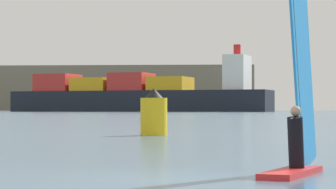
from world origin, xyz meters
name	(u,v)px	position (x,y,z in m)	size (l,w,h in m)	color
ground_plane	(160,178)	(0.00, 0.00, 0.00)	(4000.00, 4000.00, 0.00)	#476B84
windsurfer	(297,124)	(2.96, 0.76, 1.04)	(2.02, 3.12, 4.45)	red
cargo_ship	(138,95)	(29.54, 443.08, 9.83)	(151.16, 89.16, 37.53)	black
channel_buoy	(154,114)	(2.11, 25.39, 1.10)	(1.39, 1.39, 2.44)	yellow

